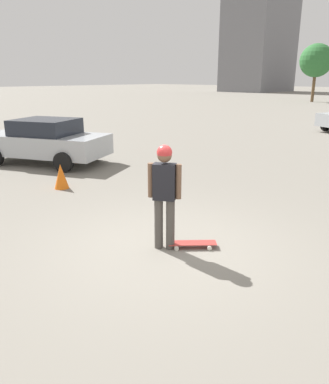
{
  "coord_description": "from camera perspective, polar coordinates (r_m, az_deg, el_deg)",
  "views": [
    {
      "loc": [
        -4.19,
        -4.03,
        2.79
      ],
      "look_at": [
        0.0,
        0.0,
        1.0
      ],
      "focal_mm": 35.0,
      "sensor_mm": 36.0,
      "label": 1
    }
  ],
  "objects": [
    {
      "name": "car_parked_near",
      "position": [
        13.19,
        -17.78,
        7.45
      ],
      "size": [
        3.43,
        4.57,
        1.47
      ],
      "rotation": [
        0.0,
        0.0,
        2.01
      ],
      "color": "#ADB2B7",
      "rests_on": "ground_plane"
    },
    {
      "name": "traffic_cone",
      "position": [
        10.07,
        -15.49,
        2.32
      ],
      "size": [
        0.37,
        0.37,
        0.64
      ],
      "color": "orange",
      "rests_on": "ground_plane"
    },
    {
      "name": "ground_plane",
      "position": [
        6.45,
        0.0,
        -8.5
      ],
      "size": [
        220.0,
        220.0,
        0.0
      ],
      "primitive_type": "plane",
      "color": "gray"
    },
    {
      "name": "tree_distant",
      "position": [
        48.1,
        22.14,
        18.05
      ],
      "size": [
        3.69,
        3.69,
        6.42
      ],
      "color": "brown",
      "rests_on": "ground_plane"
    },
    {
      "name": "skateboard",
      "position": [
        6.45,
        4.27,
        -7.84
      ],
      "size": [
        0.73,
        0.72,
        0.09
      ],
      "rotation": [
        0.0,
        0.0,
        2.37
      ],
      "color": "#A5332D",
      "rests_on": "ground_plane"
    },
    {
      "name": "building_block_distant",
      "position": [
        80.5,
        14.3,
        21.79
      ],
      "size": [
        13.29,
        9.69,
        20.01
      ],
      "color": "slate",
      "rests_on": "ground_plane"
    },
    {
      "name": "person",
      "position": [
        6.07,
        0.0,
        0.53
      ],
      "size": [
        0.36,
        0.48,
        1.77
      ],
      "rotation": [
        0.0,
        0.0,
        -1.01
      ],
      "color": "#4C4742",
      "rests_on": "ground_plane"
    }
  ]
}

